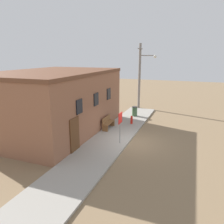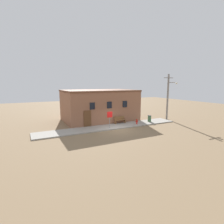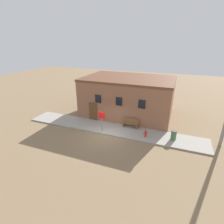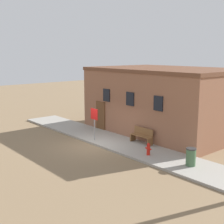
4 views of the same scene
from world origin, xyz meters
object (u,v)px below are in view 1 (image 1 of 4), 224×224
(bench, at_px, (108,123))
(utility_pole, at_px, (140,74))
(stop_sign, at_px, (120,122))
(fire_hydrant, at_px, (132,120))
(trash_bin, at_px, (135,111))

(bench, height_order, utility_pole, utility_pole)
(bench, xyz_separation_m, utility_pole, (8.34, -0.52, 3.19))
(utility_pole, bearing_deg, stop_sign, -172.89)
(fire_hydrant, bearing_deg, stop_sign, -174.16)
(fire_hydrant, relative_size, stop_sign, 0.33)
(utility_pole, bearing_deg, trash_bin, -172.93)
(stop_sign, xyz_separation_m, utility_pole, (10.83, 1.35, 2.20))
(fire_hydrant, bearing_deg, bench, 142.99)
(fire_hydrant, distance_m, bench, 2.36)
(trash_bin, bearing_deg, fire_hydrant, -170.63)
(stop_sign, relative_size, bench, 1.31)
(trash_bin, bearing_deg, utility_pole, 7.07)
(bench, bearing_deg, trash_bin, -12.85)
(bench, bearing_deg, fire_hydrant, -37.01)
(fire_hydrant, distance_m, stop_sign, 4.54)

